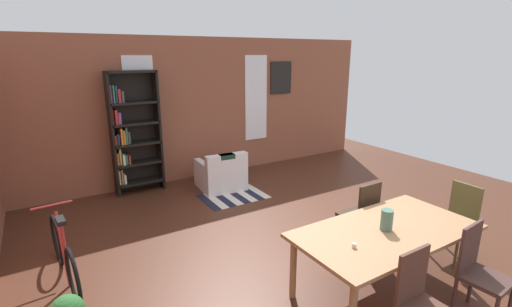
{
  "coord_description": "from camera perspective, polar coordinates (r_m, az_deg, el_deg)",
  "views": [
    {
      "loc": [
        -2.94,
        -2.92,
        2.52
      ],
      "look_at": [
        -0.22,
        1.48,
        1.08
      ],
      "focal_mm": 25.24,
      "sensor_mm": 36.0,
      "label": 1
    }
  ],
  "objects": [
    {
      "name": "dining_chair_near_right",
      "position": [
        4.23,
        31.82,
        -15.38
      ],
      "size": [
        0.43,
        0.43,
        0.95
      ],
      "color": "#472D28",
      "rests_on": "ground"
    },
    {
      "name": "window_pane_1",
      "position": [
        8.06,
        0.0,
        8.75
      ],
      "size": [
        0.55,
        0.02,
        1.85
      ],
      "primitive_type": "cube",
      "color": "white"
    },
    {
      "name": "striped_rug",
      "position": [
        6.63,
        -3.61,
        -6.78
      ],
      "size": [
        1.15,
        0.81,
        0.01
      ],
      "color": "#1E1E33",
      "rests_on": "ground"
    },
    {
      "name": "window_pane_0",
      "position": [
        7.08,
        -17.76,
        7.07
      ],
      "size": [
        0.55,
        0.02,
        1.85
      ],
      "primitive_type": "cube",
      "color": "white"
    },
    {
      "name": "back_wall_brick",
      "position": [
        7.56,
        -8.49,
        7.05
      ],
      "size": [
        8.19,
        0.12,
        2.85
      ],
      "primitive_type": "cube",
      "color": "brown",
      "rests_on": "ground"
    },
    {
      "name": "dining_chair_far_right",
      "position": [
        4.94,
        16.36,
        -9.08
      ],
      "size": [
        0.4,
        0.4,
        0.95
      ],
      "color": "#322418",
      "rests_on": "ground"
    },
    {
      "name": "dining_chair_head_right",
      "position": [
        5.27,
        29.34,
        -8.95
      ],
      "size": [
        0.41,
        0.41,
        0.95
      ],
      "color": "brown",
      "rests_on": "ground"
    },
    {
      "name": "dining_table",
      "position": [
        4.14,
        19.92,
        -12.11
      ],
      "size": [
        2.01,
        1.03,
        0.74
      ],
      "color": "#A1744D",
      "rests_on": "ground"
    },
    {
      "name": "armchair_white",
      "position": [
        6.95,
        -5.51,
        -3.33
      ],
      "size": [
        0.85,
        0.85,
        0.75
      ],
      "color": "white",
      "rests_on": "ground"
    },
    {
      "name": "bookshelf_tall",
      "position": [
        6.92,
        -19.02,
        3.16
      ],
      "size": [
        0.87,
        0.32,
        2.24
      ],
      "color": "black",
      "rests_on": "ground"
    },
    {
      "name": "ground_plane",
      "position": [
        4.85,
        11.99,
        -16.13
      ],
      "size": [
        10.14,
        10.14,
        0.0
      ],
      "primitive_type": "plane",
      "color": "#4D281A"
    },
    {
      "name": "tealight_candle_0",
      "position": [
        3.66,
        15.29,
        -13.87
      ],
      "size": [
        0.04,
        0.04,
        0.04
      ],
      "primitive_type": "cylinder",
      "color": "silver",
      "rests_on": "dining_table"
    },
    {
      "name": "bicycle_second",
      "position": [
        4.74,
        -28.13,
        -14.06
      ],
      "size": [
        0.44,
        1.61,
        0.87
      ],
      "color": "black",
      "rests_on": "ground"
    },
    {
      "name": "vase_on_table",
      "position": [
        4.05,
        20.01,
        -9.87
      ],
      "size": [
        0.13,
        0.13,
        0.22
      ],
      "primitive_type": "cylinder",
      "color": "#4C7266",
      "rests_on": "dining_table"
    },
    {
      "name": "framed_picture",
      "position": [
        8.38,
        3.96,
        11.89
      ],
      "size": [
        0.56,
        0.03,
        0.72
      ],
      "primitive_type": "cube",
      "color": "black"
    },
    {
      "name": "dining_chair_near_left",
      "position": [
        3.54,
        24.7,
        -20.63
      ],
      "size": [
        0.4,
        0.4,
        0.95
      ],
      "color": "#513025",
      "rests_on": "ground"
    }
  ]
}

